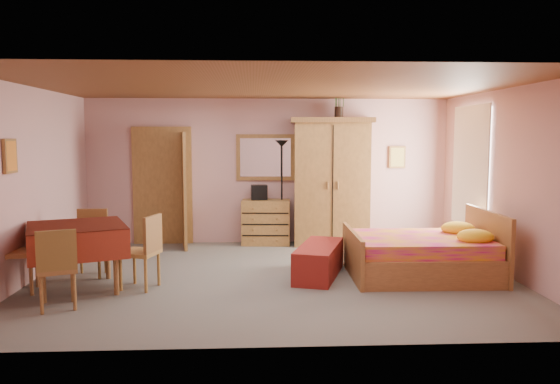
{
  "coord_description": "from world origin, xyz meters",
  "views": [
    {
      "loc": [
        -0.28,
        -7.36,
        1.96
      ],
      "look_at": [
        0.1,
        0.3,
        1.15
      ],
      "focal_mm": 35.0,
      "sensor_mm": 36.0,
      "label": 1
    }
  ],
  "objects": [
    {
      "name": "picture_left",
      "position": [
        -3.22,
        -0.6,
        1.7
      ],
      "size": [
        0.04,
        0.32,
        0.42
      ],
      "primitive_type": "cube",
      "color": "orange",
      "rests_on": "wall_left"
    },
    {
      "name": "bed",
      "position": [
        2.03,
        -0.04,
        0.46
      ],
      "size": [
        2.0,
        1.59,
        0.91
      ],
      "primitive_type": "cube",
      "rotation": [
        0.0,
        0.0,
        -0.02
      ],
      "color": "#C11279",
      "rests_on": "floor"
    },
    {
      "name": "wall_front",
      "position": [
        0.0,
        -2.5,
        1.3
      ],
      "size": [
        6.5,
        0.1,
        2.6
      ],
      "primitive_type": "cube",
      "color": "tan",
      "rests_on": "floor"
    },
    {
      "name": "wall_right",
      "position": [
        3.25,
        0.0,
        1.3
      ],
      "size": [
        0.1,
        5.0,
        2.6
      ],
      "primitive_type": "cube",
      "color": "tan",
      "rests_on": "floor"
    },
    {
      "name": "chest_of_drawers",
      "position": [
        -0.05,
        2.27,
        0.4
      ],
      "size": [
        0.88,
        0.48,
        0.8
      ],
      "primitive_type": "cube",
      "rotation": [
        0.0,
        0.0,
        -0.07
      ],
      "color": "olive",
      "rests_on": "floor"
    },
    {
      "name": "dining_table",
      "position": [
        -2.5,
        -0.5,
        0.42
      ],
      "size": [
        1.47,
        1.47,
        0.83
      ],
      "primitive_type": "cube",
      "rotation": [
        0.0,
        0.0,
        0.37
      ],
      "color": "maroon",
      "rests_on": "floor"
    },
    {
      "name": "chair_south",
      "position": [
        -2.5,
        -1.22,
        0.46
      ],
      "size": [
        0.54,
        0.54,
        0.92
      ],
      "primitive_type": "cube",
      "rotation": [
        0.0,
        0.0,
        0.37
      ],
      "color": "#9B6634",
      "rests_on": "floor"
    },
    {
      "name": "ceiling",
      "position": [
        0.0,
        0.0,
        2.6
      ],
      "size": [
        6.5,
        6.5,
        0.0
      ],
      "primitive_type": "plane",
      "rotation": [
        3.14,
        0.0,
        0.0
      ],
      "color": "brown",
      "rests_on": "wall_back"
    },
    {
      "name": "sunflower_vase",
      "position": [
        1.24,
        2.3,
        2.53
      ],
      "size": [
        0.23,
        0.23,
        0.54
      ],
      "primitive_type": "cube",
      "rotation": [
        0.0,
        0.0,
        0.07
      ],
      "color": "yellow",
      "rests_on": "wardrobe"
    },
    {
      "name": "chair_west",
      "position": [
        -3.21,
        -0.56,
        0.51
      ],
      "size": [
        0.55,
        0.55,
        1.03
      ],
      "primitive_type": "cube",
      "rotation": [
        0.0,
        0.0,
        -1.38
      ],
      "color": "#B06D3B",
      "rests_on": "floor"
    },
    {
      "name": "floor_lamp",
      "position": [
        0.23,
        2.29,
        0.93
      ],
      "size": [
        0.25,
        0.25,
        1.86
      ],
      "primitive_type": "cube",
      "rotation": [
        0.0,
        0.0,
        0.07
      ],
      "color": "black",
      "rests_on": "floor"
    },
    {
      "name": "stereo",
      "position": [
        -0.17,
        2.3,
        0.93
      ],
      "size": [
        0.3,
        0.22,
        0.26
      ],
      "primitive_type": "cube",
      "rotation": [
        0.0,
        0.0,
        0.06
      ],
      "color": "black",
      "rests_on": "chest_of_drawers"
    },
    {
      "name": "doorway",
      "position": [
        -1.9,
        2.47,
        1.02
      ],
      "size": [
        1.06,
        0.12,
        2.15
      ],
      "primitive_type": "cube",
      "color": "#9E6B35",
      "rests_on": "floor"
    },
    {
      "name": "picture_back",
      "position": [
        2.35,
        2.47,
        1.55
      ],
      "size": [
        0.3,
        0.04,
        0.4
      ],
      "primitive_type": "cube",
      "color": "#D8BF59",
      "rests_on": "wall_back"
    },
    {
      "name": "wall_back",
      "position": [
        0.0,
        2.5,
        1.3
      ],
      "size": [
        6.5,
        0.1,
        2.6
      ],
      "primitive_type": "cube",
      "color": "tan",
      "rests_on": "floor"
    },
    {
      "name": "wall_mirror",
      "position": [
        -0.05,
        2.48,
        1.55
      ],
      "size": [
        1.05,
        0.08,
        0.83
      ],
      "primitive_type": "cube",
      "rotation": [
        0.0,
        0.0,
        -0.03
      ],
      "color": "silver",
      "rests_on": "wall_back"
    },
    {
      "name": "chair_east",
      "position": [
        -1.73,
        -0.45,
        0.47
      ],
      "size": [
        0.54,
        0.54,
        0.95
      ],
      "primitive_type": "cube",
      "rotation": [
        0.0,
        0.0,
        1.27
      ],
      "color": "#B07D3B",
      "rests_on": "floor"
    },
    {
      "name": "wardrobe",
      "position": [
        1.11,
        2.22,
        1.13
      ],
      "size": [
        1.49,
        0.85,
        2.25
      ],
      "primitive_type": "cube",
      "rotation": [
        0.0,
        0.0,
        -0.07
      ],
      "color": "olive",
      "rests_on": "floor"
    },
    {
      "name": "bench",
      "position": [
        0.63,
        0.02,
        0.22
      ],
      "size": [
        0.86,
        1.4,
        0.44
      ],
      "primitive_type": "cube",
      "rotation": [
        0.0,
        0.0,
        -0.31
      ],
      "color": "maroon",
      "rests_on": "floor"
    },
    {
      "name": "wall_left",
      "position": [
        -3.25,
        0.0,
        1.3
      ],
      "size": [
        0.1,
        5.0,
        2.6
      ],
      "primitive_type": "cube",
      "color": "tan",
      "rests_on": "floor"
    },
    {
      "name": "floor",
      "position": [
        0.0,
        0.0,
        0.0
      ],
      "size": [
        6.5,
        6.5,
        0.0
      ],
      "primitive_type": "plane",
      "color": "slate",
      "rests_on": "ground"
    },
    {
      "name": "window",
      "position": [
        3.21,
        1.2,
        1.45
      ],
      "size": [
        0.08,
        1.4,
        1.95
      ],
      "primitive_type": "cube",
      "color": "white",
      "rests_on": "wall_right"
    },
    {
      "name": "chair_north",
      "position": [
        -2.55,
        0.18,
        0.46
      ],
      "size": [
        0.42,
        0.42,
        0.92
      ],
      "primitive_type": "cube",
      "rotation": [
        0.0,
        0.0,
        3.15
      ],
      "color": "olive",
      "rests_on": "floor"
    }
  ]
}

